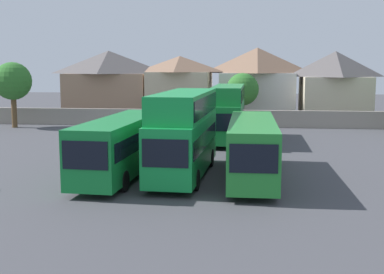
# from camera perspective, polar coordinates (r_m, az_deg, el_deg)

# --- Properties ---
(ground) EXTENTS (140.00, 140.00, 0.00)m
(ground) POSITION_cam_1_polar(r_m,az_deg,el_deg) (47.46, 2.08, 0.24)
(ground) COLOR #424247
(depot_boundary_wall) EXTENTS (56.00, 0.50, 1.80)m
(depot_boundary_wall) POSITION_cam_1_polar(r_m,az_deg,el_deg) (53.66, 2.62, 2.11)
(depot_boundary_wall) COLOR gray
(depot_boundary_wall) RESTS_ON ground
(bus_1) EXTENTS (3.19, 11.66, 3.41)m
(bus_1) POSITION_cam_1_polar(r_m,az_deg,el_deg) (29.88, -7.85, -0.70)
(bus_1) COLOR #137A32
(bus_1) RESTS_ON ground
(bus_2) EXTENTS (3.04, 10.60, 4.92)m
(bus_2) POSITION_cam_1_polar(r_m,az_deg,el_deg) (29.54, -0.89, 0.88)
(bus_2) COLOR #138E3C
(bus_2) RESTS_ON ground
(bus_3) EXTENTS (2.71, 11.60, 3.36)m
(bus_3) POSITION_cam_1_polar(r_m,az_deg,el_deg) (29.19, 6.77, -0.94)
(bus_3) COLOR #22812F
(bus_3) RESTS_ON ground
(bus_4) EXTENTS (2.75, 10.61, 3.36)m
(bus_4) POSITION_cam_1_polar(r_m,az_deg,el_deg) (44.15, -1.48, 2.16)
(bus_4) COLOR #177C33
(bus_4) RESTS_ON ground
(bus_5) EXTENTS (2.63, 10.51, 4.73)m
(bus_5) POSITION_cam_1_polar(r_m,az_deg,el_deg) (43.43, 4.10, 3.04)
(bus_5) COLOR #197E35
(bus_5) RESTS_ON ground
(house_terrace_left) EXTENTS (10.32, 7.00, 8.19)m
(house_terrace_left) POSITION_cam_1_polar(r_m,az_deg,el_deg) (62.91, -9.28, 5.89)
(house_terrace_left) COLOR #9E7A60
(house_terrace_left) RESTS_ON ground
(house_terrace_centre) EXTENTS (7.56, 7.28, 7.53)m
(house_terrace_centre) POSITION_cam_1_polar(r_m,az_deg,el_deg) (60.99, -1.37, 5.60)
(house_terrace_centre) COLOR #C6B293
(house_terrace_centre) RESTS_ON ground
(house_terrace_right) EXTENTS (9.20, 7.30, 8.53)m
(house_terrace_right) POSITION_cam_1_polar(r_m,az_deg,el_deg) (61.95, 7.29, 6.06)
(house_terrace_right) COLOR silver
(house_terrace_right) RESTS_ON ground
(house_terrace_far_right) EXTENTS (7.85, 7.64, 8.04)m
(house_terrace_far_right) POSITION_cam_1_polar(r_m,az_deg,el_deg) (61.05, 15.70, 5.57)
(house_terrace_far_right) COLOR beige
(house_terrace_far_right) RESTS_ON ground
(tree_left_of_lot) EXTENTS (3.53, 3.53, 5.62)m
(tree_left_of_lot) POSITION_cam_1_polar(r_m,az_deg,el_deg) (55.81, 5.70, 5.32)
(tree_left_of_lot) COLOR brown
(tree_left_of_lot) RESTS_ON ground
(tree_right_of_lot) EXTENTS (3.89, 3.89, 6.78)m
(tree_right_of_lot) POSITION_cam_1_polar(r_m,az_deg,el_deg) (55.91, -19.47, 5.89)
(tree_right_of_lot) COLOR brown
(tree_right_of_lot) RESTS_ON ground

